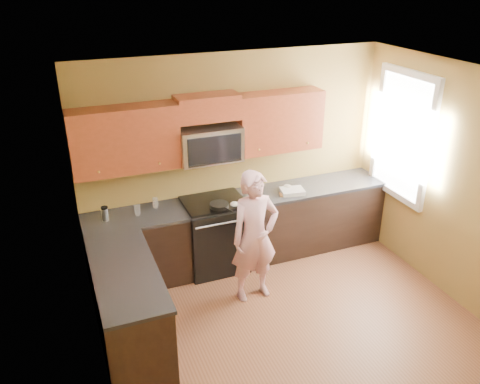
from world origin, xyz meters
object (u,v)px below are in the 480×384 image
stove (215,234)px  butter_tub (255,197)px  woman (255,237)px  frying_pan (219,207)px  travel_mug (106,220)px  microwave (210,160)px

stove → butter_tub: (0.55, -0.04, 0.45)m
stove → woman: (0.23, -0.76, 0.32)m
frying_pan → butter_tub: size_ratio=3.42×
stove → travel_mug: travel_mug is taller
butter_tub → travel_mug: travel_mug is taller
butter_tub → travel_mug: size_ratio=0.69×
microwave → frying_pan: 0.59m
frying_pan → butter_tub: bearing=-4.4°
microwave → woman: microwave is taller
stove → butter_tub: size_ratio=7.97×
stove → travel_mug: bearing=178.3°
woman → travel_mug: 1.74m
travel_mug → stove: bearing=-1.7°
butter_tub → microwave: bearing=163.0°
travel_mug → woman: bearing=-27.5°
frying_pan → woman: bearing=-88.3°
frying_pan → stove: bearing=71.7°
woman → frying_pan: (-0.22, 0.58, 0.15)m
frying_pan → travel_mug: (-1.32, 0.23, -0.03)m
frying_pan → butter_tub: (0.54, 0.15, -0.03)m
microwave → woman: bearing=-75.7°
butter_tub → woman: bearing=-113.9°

